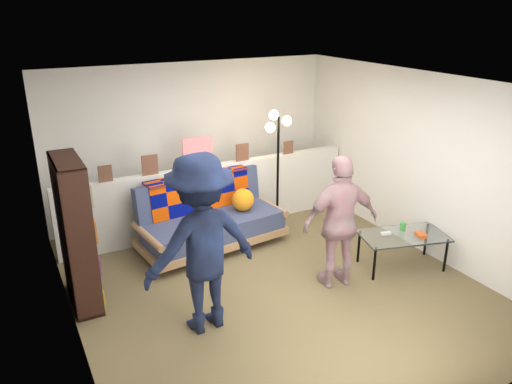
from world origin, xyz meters
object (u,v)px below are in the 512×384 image
floor_lamp (277,146)px  person_right (340,222)px  bookshelf (76,238)px  person_left (201,244)px  coffee_table (403,237)px  futon_sofa (211,219)px

floor_lamp → person_right: size_ratio=1.09×
bookshelf → person_left: size_ratio=0.90×
floor_lamp → coffee_table: bearing=-68.0°
floor_lamp → person_left: person_left is taller
bookshelf → person_left: 1.50m
futon_sofa → bookshelf: size_ratio=1.23×
bookshelf → person_left: (1.04, -1.06, 0.15)m
floor_lamp → bookshelf: bearing=-165.0°
futon_sofa → bookshelf: (-1.84, -0.62, 0.39)m
futon_sofa → floor_lamp: 1.44m
coffee_table → futon_sofa: bearing=138.2°
bookshelf → coffee_table: 3.93m
floor_lamp → person_left: bearing=-136.3°
coffee_table → floor_lamp: size_ratio=0.68×
futon_sofa → person_right: 1.95m
person_left → person_right: 1.75m
futon_sofa → floor_lamp: bearing=8.9°
coffee_table → person_left: (-2.72, 0.03, 0.52)m
bookshelf → person_left: person_left is taller
person_left → bookshelf: bearing=-50.3°
futon_sofa → coffee_table: (1.92, -1.72, 0.02)m
futon_sofa → floor_lamp: (1.15, 0.18, 0.85)m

